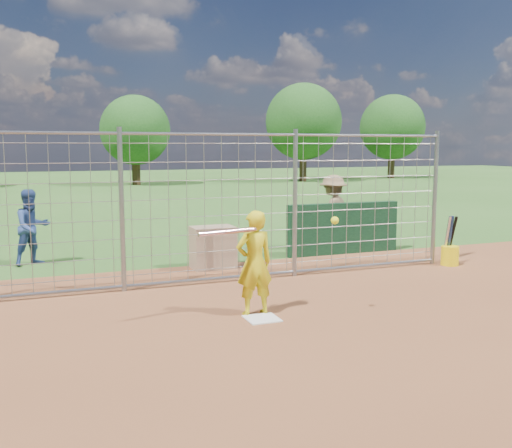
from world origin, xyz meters
name	(u,v)px	position (x,y,z in m)	size (l,w,h in m)	color
ground	(257,315)	(0.00, 0.00, 0.00)	(100.00, 100.00, 0.00)	#2D591E
infield_dirt	(379,407)	(0.00, -3.00, 0.01)	(18.00, 18.00, 0.00)	brown
home_plate	(262,319)	(0.00, -0.20, 0.01)	(0.43, 0.43, 0.02)	silver
dugout_wall	(343,228)	(3.40, 3.60, 0.55)	(2.60, 0.20, 1.10)	#11381E
batter	(254,263)	(-0.01, 0.06, 0.72)	(0.53, 0.35, 1.45)	#D6C412
bystander_a	(32,227)	(-2.85, 4.76, 0.74)	(0.72, 0.56, 1.48)	navy
bystander_c	(333,212)	(3.42, 4.10, 0.84)	(1.09, 0.62, 1.68)	olive
equipment_bin	(213,247)	(0.34, 3.17, 0.40)	(0.80, 0.55, 0.80)	tan
equipment_in_play	(254,229)	(-0.12, -0.21, 1.23)	(1.84, 0.55, 0.21)	silver
bucket_with_bats	(450,253)	(4.72, 1.76, 0.25)	(0.34, 0.35, 0.97)	yellow
backstop_fence	(213,209)	(0.00, 2.00, 1.26)	(9.08, 0.08, 2.60)	gray
tree_line	(137,123)	(3.13, 28.13, 3.71)	(44.66, 6.72, 6.48)	#3F2B19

